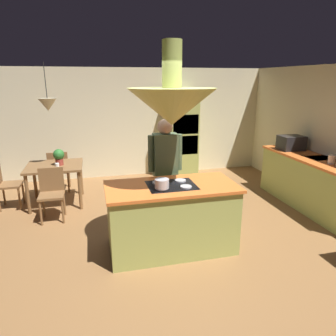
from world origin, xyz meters
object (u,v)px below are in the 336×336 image
object	(u,v)px
chair_facing_island	(52,190)
cooking_pot_on_cooktop	(162,184)
person_at_island	(165,167)
chair_by_back_wall	(59,169)
kitchen_island	(171,217)
chair_at_corner	(4,182)
microwave_on_counter	(291,143)
oven_tower	(182,134)
canister_sugar	(332,160)
potted_plant_on_table	(59,156)
cup_on_table	(57,166)
dining_table	(55,171)

from	to	relation	value
chair_facing_island	cooking_pot_on_cooktop	xyz separation A→B (m)	(1.54, -1.56, 0.51)
person_at_island	chair_by_back_wall	bearing A→B (deg)	130.77
kitchen_island	chair_at_corner	distance (m)	3.33
person_at_island	microwave_on_counter	distance (m)	2.87
oven_tower	kitchen_island	bearing A→B (deg)	-108.74
canister_sugar	cooking_pot_on_cooktop	bearing A→B (deg)	-170.05
chair_by_back_wall	potted_plant_on_table	size ratio (longest dim) A/B	2.90
person_at_island	kitchen_island	bearing A→B (deg)	-96.59
potted_plant_on_table	cup_on_table	distance (m)	0.24
oven_tower	canister_sugar	distance (m)	3.34
potted_plant_on_table	microwave_on_counter	xyz separation A→B (m)	(4.44, -0.59, 0.15)
potted_plant_on_table	dining_table	bearing A→B (deg)	172.58
chair_by_back_wall	canister_sugar	xyz separation A→B (m)	(4.54, -2.37, 0.51)
potted_plant_on_table	cooking_pot_on_cooktop	world-z (taller)	cooking_pot_on_cooktop
cup_on_table	cooking_pot_on_cooktop	xyz separation A→B (m)	(1.46, -2.01, 0.21)
kitchen_island	microwave_on_counter	bearing A→B (deg)	27.85
oven_tower	chair_facing_island	distance (m)	3.38
potted_plant_on_table	canister_sugar	size ratio (longest dim) A/B	2.02
chair_by_back_wall	canister_sugar	size ratio (longest dim) A/B	5.86
kitchen_island	potted_plant_on_table	distance (m)	2.67
person_at_island	chair_facing_island	world-z (taller)	person_at_island
potted_plant_on_table	microwave_on_counter	distance (m)	4.48
microwave_on_counter	oven_tower	bearing A→B (deg)	134.96
dining_table	person_at_island	bearing A→B (deg)	-38.16
chair_by_back_wall	cooking_pot_on_cooktop	distance (m)	3.32
microwave_on_counter	cooking_pot_on_cooktop	size ratio (longest dim) A/B	2.56
kitchen_island	cup_on_table	xyz separation A→B (m)	(-1.62, 1.88, 0.33)
dining_table	cooking_pot_on_cooktop	size ratio (longest dim) A/B	5.55
kitchen_island	chair_at_corner	size ratio (longest dim) A/B	2.01
oven_tower	cup_on_table	size ratio (longest dim) A/B	23.11
person_at_island	dining_table	bearing A→B (deg)	141.84
chair_by_back_wall	cup_on_table	size ratio (longest dim) A/B	9.67
kitchen_island	person_at_island	size ratio (longest dim) A/B	1.01
chair_at_corner	cup_on_table	distance (m)	1.03
oven_tower	chair_at_corner	world-z (taller)	oven_tower
chair_facing_island	chair_at_corner	distance (m)	1.10
person_at_island	chair_facing_island	size ratio (longest dim) A/B	1.98
chair_facing_island	microwave_on_counter	bearing A→B (deg)	0.84
dining_table	microwave_on_counter	size ratio (longest dim) A/B	2.17
chair_at_corner	microwave_on_counter	bearing A→B (deg)	-96.31
canister_sugar	cup_on_table	bearing A→B (deg)	161.64
kitchen_island	cooking_pot_on_cooktop	world-z (taller)	cooking_pot_on_cooktop
person_at_island	chair_by_back_wall	xyz separation A→B (m)	(-1.78, 2.07, -0.49)
chair_at_corner	canister_sugar	size ratio (longest dim) A/B	5.86
cup_on_table	cooking_pot_on_cooktop	world-z (taller)	cooking_pot_on_cooktop
person_at_island	potted_plant_on_table	distance (m)	2.18
kitchen_island	chair_at_corner	world-z (taller)	kitchen_island
kitchen_island	cooking_pot_on_cooktop	size ratio (longest dim) A/B	9.70
oven_tower	canister_sugar	world-z (taller)	oven_tower
person_at_island	cup_on_table	xyz separation A→B (m)	(-1.70, 1.18, -0.19)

